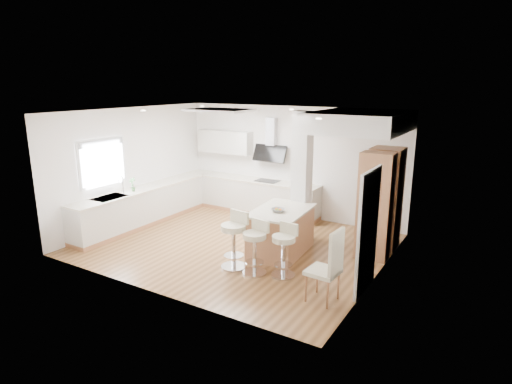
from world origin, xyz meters
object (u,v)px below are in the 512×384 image
Objects in this scene: bar_stool_a at (234,237)px; bar_stool_b at (255,244)px; peninsula at (281,231)px; bar_stool_c at (284,247)px; dining_chair at (330,264)px.

bar_stool_a is 1.09× the size of bar_stool_b.
peninsula is 1.63× the size of bar_stool_c.
peninsula is at bearing 102.99° from bar_stool_b.
bar_stool_c is (0.96, 0.16, -0.06)m from bar_stool_a.
dining_chair is (1.60, -1.42, 0.19)m from peninsula.
bar_stool_b is 1.03× the size of bar_stool_c.
peninsula is 1.10m from bar_stool_b.
dining_chair reaches higher than bar_stool_a.
bar_stool_b is (0.06, -1.09, 0.09)m from peninsula.
bar_stool_a is at bearing 174.87° from dining_chair.
bar_stool_a reaches higher than bar_stool_b.
dining_chair reaches higher than peninsula.
bar_stool_b reaches higher than bar_stool_c.
bar_stool_a reaches higher than bar_stool_c.
bar_stool_a is at bearing -162.04° from bar_stool_c.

